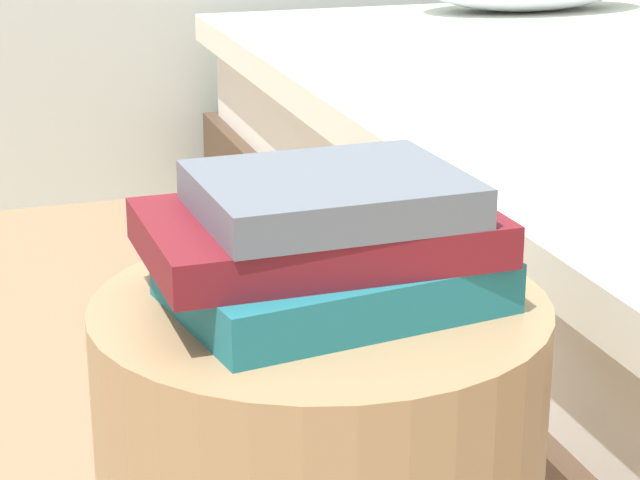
% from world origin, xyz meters
% --- Properties ---
extents(book_teal, '(0.29, 0.22, 0.04)m').
position_xyz_m(book_teal, '(0.01, -0.01, 0.50)').
color(book_teal, '#1E727F').
rests_on(book_teal, side_table).
extents(book_maroon, '(0.29, 0.19, 0.04)m').
position_xyz_m(book_maroon, '(-0.00, 0.01, 0.54)').
color(book_maroon, maroon).
rests_on(book_maroon, book_teal).
extents(book_slate, '(0.22, 0.18, 0.03)m').
position_xyz_m(book_slate, '(0.01, -0.00, 0.58)').
color(book_slate, slate).
rests_on(book_slate, book_maroon).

